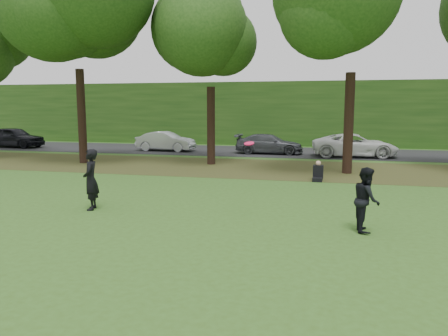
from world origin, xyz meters
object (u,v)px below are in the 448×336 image
Objects in this scene: seated_person at (318,173)px; player_left at (91,180)px; player_right at (366,199)px; frisbee at (249,143)px.

player_left is at bearing -131.08° from seated_person.
player_left is 1.13× the size of player_right.
player_right is at bearing -77.36° from seated_person.
player_left is 9.54m from seated_person.
player_right is 4.26× the size of frisbee.
player_right is 7.54m from seated_person.
frisbee reaches higher than player_right.
player_left is 7.91m from player_right.
frisbee is at bearing 81.55° from player_right.
seated_person is (6.54, 6.93, -0.61)m from player_left.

